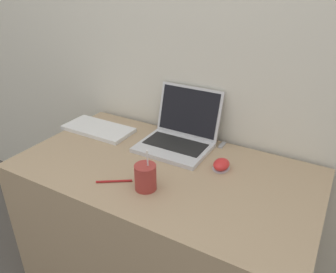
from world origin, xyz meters
TOP-DOWN VIEW (x-y plane):
  - wall_back at (0.00, 0.74)m, footprint 7.00×0.04m
  - desk at (0.00, 0.35)m, footprint 1.28×0.70m
  - laptop at (-0.04, 0.57)m, footprint 0.33×0.32m
  - drink_cup at (0.02, 0.19)m, footprint 0.08×0.08m
  - computer_mouse at (0.22, 0.46)m, footprint 0.07×0.09m
  - external_keyboard at (-0.48, 0.49)m, footprint 0.37×0.18m
  - usb_stick at (0.15, 0.66)m, footprint 0.02×0.06m
  - pen at (-0.12, 0.16)m, footprint 0.12×0.09m

SIDE VIEW (x-z plane):
  - desk at x=0.00m, z-range 0.00..0.71m
  - usb_stick at x=0.15m, z-range 0.71..0.72m
  - pen at x=-0.12m, z-range 0.71..0.72m
  - external_keyboard at x=-0.48m, z-range 0.71..0.73m
  - computer_mouse at x=0.22m, z-range 0.71..0.75m
  - drink_cup at x=0.02m, z-range 0.68..0.86m
  - laptop at x=-0.04m, z-range 0.64..0.90m
  - wall_back at x=0.00m, z-range 0.00..2.50m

